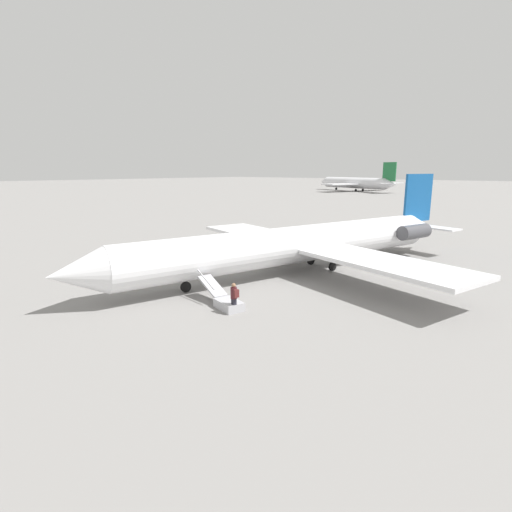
% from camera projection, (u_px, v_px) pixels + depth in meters
% --- Properties ---
extents(ground_plane, '(600.00, 600.00, 0.00)m').
position_uv_depth(ground_plane, '(295.00, 272.00, 31.20)').
color(ground_plane, gray).
extents(airplane_main, '(34.77, 26.93, 7.47)m').
position_uv_depth(airplane_main, '(306.00, 243.00, 31.31)').
color(airplane_main, white).
rests_on(airplane_main, ground).
extents(airplane_taxiing_distant, '(29.39, 38.43, 10.30)m').
position_uv_depth(airplane_taxiing_distant, '(356.00, 183.00, 147.81)').
color(airplane_taxiing_distant, silver).
rests_on(airplane_taxiing_distant, ground).
extents(boarding_stairs, '(1.94, 4.14, 1.81)m').
position_uv_depth(boarding_stairs, '(225.00, 301.00, 23.27)').
color(boarding_stairs, '#B2B2B7').
rests_on(boarding_stairs, ground).
extents(passenger, '(0.40, 0.56, 1.74)m').
position_uv_depth(passenger, '(234.00, 296.00, 22.14)').
color(passenger, '#23232D').
rests_on(passenger, ground).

